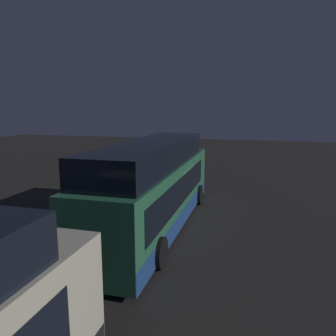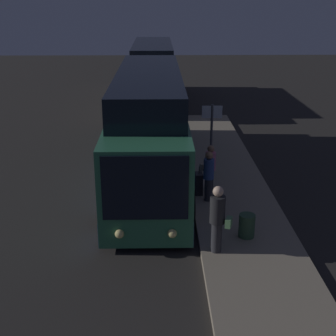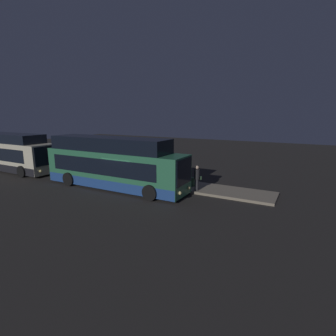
{
  "view_description": "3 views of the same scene",
  "coord_description": "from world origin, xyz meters",
  "px_view_note": "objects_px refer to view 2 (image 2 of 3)",
  "views": [
    {
      "loc": [
        -14.36,
        -3.94,
        5.22
      ],
      "look_at": [
        3.08,
        0.79,
        1.86
      ],
      "focal_mm": 35.0,
      "sensor_mm": 36.0,
      "label": 1
    },
    {
      "loc": [
        15.3,
        0.54,
        6.35
      ],
      "look_at": [
        3.08,
        0.79,
        1.86
      ],
      "focal_mm": 50.0,
      "sensor_mm": 36.0,
      "label": 2
    },
    {
      "loc": [
        11.53,
        -14.73,
        5.55
      ],
      "look_at": [
        3.08,
        0.79,
        1.86
      ],
      "focal_mm": 28.0,
      "sensor_mm": 36.0,
      "label": 3
    }
  ],
  "objects_px": {
    "passenger_boarding": "(209,174)",
    "suitcase": "(199,184)",
    "trash_bin": "(247,226)",
    "passenger_waiting": "(210,166)",
    "bus_second": "(153,76)",
    "passenger_with_bags": "(218,217)",
    "sign_post": "(212,125)",
    "bus_lead": "(149,131)"
  },
  "relations": [
    {
      "from": "passenger_waiting",
      "to": "passenger_with_bags",
      "type": "bearing_deg",
      "value": -143.65
    },
    {
      "from": "bus_lead",
      "to": "sign_post",
      "type": "distance_m",
      "value": 2.67
    },
    {
      "from": "passenger_with_bags",
      "to": "trash_bin",
      "type": "relative_size",
      "value": 2.77
    },
    {
      "from": "passenger_with_bags",
      "to": "sign_post",
      "type": "height_order",
      "value": "sign_post"
    },
    {
      "from": "passenger_boarding",
      "to": "bus_lead",
      "type": "bearing_deg",
      "value": 13.44
    },
    {
      "from": "bus_second",
      "to": "passenger_with_bags",
      "type": "xyz_separation_m",
      "value": [
        19.14,
        1.82,
        -0.49
      ]
    },
    {
      "from": "passenger_boarding",
      "to": "suitcase",
      "type": "relative_size",
      "value": 1.72
    },
    {
      "from": "passenger_boarding",
      "to": "passenger_with_bags",
      "type": "height_order",
      "value": "passenger_with_bags"
    },
    {
      "from": "passenger_boarding",
      "to": "passenger_with_bags",
      "type": "distance_m",
      "value": 3.21
    },
    {
      "from": "suitcase",
      "to": "bus_second",
      "type": "bearing_deg",
      "value": -173.82
    },
    {
      "from": "bus_second",
      "to": "trash_bin",
      "type": "bearing_deg",
      "value": 8.44
    },
    {
      "from": "passenger_with_bags",
      "to": "sign_post",
      "type": "bearing_deg",
      "value": -165.78
    },
    {
      "from": "passenger_waiting",
      "to": "trash_bin",
      "type": "distance_m",
      "value": 3.42
    },
    {
      "from": "bus_lead",
      "to": "passenger_boarding",
      "type": "relative_size",
      "value": 7.09
    },
    {
      "from": "bus_second",
      "to": "sign_post",
      "type": "bearing_deg",
      "value": 11.44
    },
    {
      "from": "passenger_with_bags",
      "to": "suitcase",
      "type": "xyz_separation_m",
      "value": [
        -3.76,
        -0.15,
        -0.61
      ]
    },
    {
      "from": "suitcase",
      "to": "bus_lead",
      "type": "bearing_deg",
      "value": -143.84
    },
    {
      "from": "bus_lead",
      "to": "suitcase",
      "type": "relative_size",
      "value": 12.18
    },
    {
      "from": "suitcase",
      "to": "passenger_waiting",
      "type": "bearing_deg",
      "value": 130.54
    },
    {
      "from": "bus_second",
      "to": "passenger_waiting",
      "type": "bearing_deg",
      "value": 7.76
    },
    {
      "from": "bus_lead",
      "to": "passenger_boarding",
      "type": "bearing_deg",
      "value": 34.15
    },
    {
      "from": "passenger_with_bags",
      "to": "passenger_boarding",
      "type": "bearing_deg",
      "value": -162.75
    },
    {
      "from": "sign_post",
      "to": "trash_bin",
      "type": "distance_m",
      "value": 6.5
    },
    {
      "from": "passenger_waiting",
      "to": "sign_post",
      "type": "distance_m",
      "value": 3.16
    },
    {
      "from": "passenger_boarding",
      "to": "suitcase",
      "type": "xyz_separation_m",
      "value": [
        -0.55,
        -0.25,
        -0.54
      ]
    },
    {
      "from": "bus_second",
      "to": "trash_bin",
      "type": "relative_size",
      "value": 16.89
    },
    {
      "from": "passenger_with_bags",
      "to": "trash_bin",
      "type": "distance_m",
      "value": 1.36
    },
    {
      "from": "sign_post",
      "to": "passenger_with_bags",
      "type": "bearing_deg",
      "value": -4.86
    },
    {
      "from": "bus_second",
      "to": "suitcase",
      "type": "height_order",
      "value": "bus_second"
    },
    {
      "from": "suitcase",
      "to": "trash_bin",
      "type": "bearing_deg",
      "value": 19.56
    },
    {
      "from": "bus_second",
      "to": "passenger_boarding",
      "type": "distance_m",
      "value": 16.06
    },
    {
      "from": "passenger_waiting",
      "to": "bus_second",
      "type": "bearing_deg",
      "value": 47.38
    },
    {
      "from": "bus_lead",
      "to": "passenger_with_bags",
      "type": "distance_m",
      "value": 6.33
    },
    {
      "from": "sign_post",
      "to": "passenger_boarding",
      "type": "bearing_deg",
      "value": -7.3
    },
    {
      "from": "bus_second",
      "to": "trash_bin",
      "type": "distance_m",
      "value": 18.6
    },
    {
      "from": "passenger_boarding",
      "to": "trash_bin",
      "type": "relative_size",
      "value": 2.54
    },
    {
      "from": "sign_post",
      "to": "trash_bin",
      "type": "xyz_separation_m",
      "value": [
        6.39,
        0.3,
        -1.14
      ]
    },
    {
      "from": "passenger_waiting",
      "to": "passenger_with_bags",
      "type": "xyz_separation_m",
      "value": [
        4.09,
        -0.23,
        0.13
      ]
    },
    {
      "from": "bus_lead",
      "to": "bus_second",
      "type": "bearing_deg",
      "value": 180.0
    },
    {
      "from": "sign_post",
      "to": "bus_lead",
      "type": "bearing_deg",
      "value": -65.11
    },
    {
      "from": "passenger_boarding",
      "to": "passenger_waiting",
      "type": "relative_size",
      "value": 1.05
    },
    {
      "from": "passenger_boarding",
      "to": "suitcase",
      "type": "distance_m",
      "value": 0.81
    }
  ]
}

